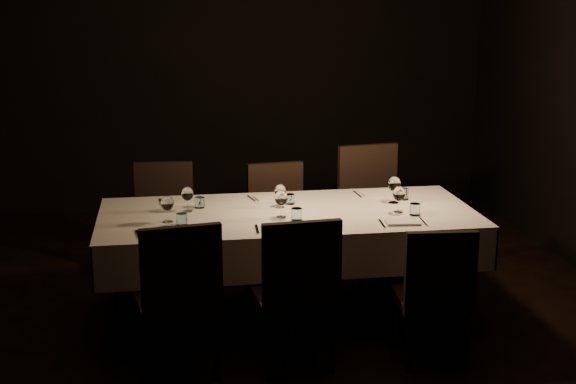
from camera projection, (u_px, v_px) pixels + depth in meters
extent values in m
cube|color=black|center=(288.00, 318.00, 5.58)|extent=(5.00, 6.00, 0.01)
cube|color=black|center=(242.00, 63.00, 8.08)|extent=(5.00, 0.01, 3.00)
cube|color=black|center=(447.00, 241.00, 2.34)|extent=(5.00, 0.01, 3.00)
cube|color=black|center=(288.00, 216.00, 5.40)|extent=(2.40, 1.00, 0.04)
cylinder|color=black|center=(119.00, 301.00, 4.92)|extent=(0.07, 0.07, 0.71)
cylinder|color=black|center=(124.00, 258.00, 5.72)|extent=(0.07, 0.07, 0.71)
cylinder|color=black|center=(466.00, 281.00, 5.26)|extent=(0.07, 0.07, 0.71)
cylinder|color=black|center=(426.00, 243.00, 6.06)|extent=(0.07, 0.07, 0.71)
cube|color=beige|center=(288.00, 213.00, 5.39)|extent=(2.52, 1.12, 0.01)
cube|color=beige|center=(277.00, 212.00, 5.96)|extent=(2.52, 0.01, 0.28)
cube|color=beige|center=(302.00, 260.00, 4.90)|extent=(2.52, 0.01, 0.28)
cube|color=beige|center=(465.00, 225.00, 5.62)|extent=(0.01, 1.12, 0.28)
cube|color=beige|center=(99.00, 242.00, 5.24)|extent=(0.01, 1.12, 0.28)
cylinder|color=black|center=(203.00, 323.00, 4.99)|extent=(0.04, 0.04, 0.40)
cylinder|color=black|center=(216.00, 348.00, 4.64)|extent=(0.04, 0.04, 0.40)
cylinder|color=black|center=(142.00, 331.00, 4.88)|extent=(0.04, 0.04, 0.40)
cylinder|color=black|center=(151.00, 357.00, 4.53)|extent=(0.04, 0.04, 0.40)
cube|color=black|center=(177.00, 303.00, 4.70)|extent=(0.52, 0.52, 0.06)
cube|color=black|center=(182.00, 269.00, 4.45)|extent=(0.46, 0.12, 0.50)
cube|color=beige|center=(160.00, 233.00, 4.90)|extent=(0.23, 0.16, 0.02)
cube|color=silver|center=(138.00, 235.00, 4.88)|extent=(0.04, 0.19, 0.01)
cube|color=silver|center=(183.00, 233.00, 4.92)|extent=(0.04, 0.19, 0.01)
cylinder|color=#C9EBF2|center=(182.00, 219.00, 5.08)|extent=(0.07, 0.07, 0.08)
cylinder|color=white|center=(168.00, 222.00, 5.15)|extent=(0.07, 0.07, 0.00)
cylinder|color=white|center=(168.00, 215.00, 5.14)|extent=(0.01, 0.01, 0.08)
ellipsoid|color=white|center=(167.00, 203.00, 5.12)|extent=(0.08, 0.08, 0.10)
cylinder|color=black|center=(315.00, 318.00, 5.06)|extent=(0.04, 0.04, 0.40)
cylinder|color=black|center=(332.00, 343.00, 4.71)|extent=(0.04, 0.04, 0.40)
cylinder|color=black|center=(256.00, 324.00, 4.98)|extent=(0.04, 0.04, 0.40)
cylinder|color=black|center=(269.00, 349.00, 4.62)|extent=(0.04, 0.04, 0.40)
cube|color=black|center=(293.00, 297.00, 4.79)|extent=(0.50, 0.50, 0.06)
cube|color=black|center=(302.00, 264.00, 4.53)|extent=(0.46, 0.09, 0.50)
cube|color=beige|center=(279.00, 228.00, 5.01)|extent=(0.23, 0.15, 0.02)
cube|color=silver|center=(257.00, 229.00, 4.99)|extent=(0.02, 0.20, 0.01)
cube|color=silver|center=(301.00, 227.00, 5.03)|extent=(0.02, 0.20, 0.01)
cylinder|color=#C9EBF2|center=(297.00, 214.00, 5.19)|extent=(0.07, 0.07, 0.08)
cylinder|color=white|center=(281.00, 217.00, 5.27)|extent=(0.07, 0.07, 0.00)
cylinder|color=white|center=(281.00, 210.00, 5.25)|extent=(0.01, 0.01, 0.08)
ellipsoid|color=white|center=(281.00, 198.00, 5.23)|extent=(0.09, 0.09, 0.10)
cylinder|color=black|center=(450.00, 319.00, 5.09)|extent=(0.04, 0.04, 0.36)
cylinder|color=black|center=(465.00, 342.00, 4.76)|extent=(0.04, 0.04, 0.36)
cylinder|color=black|center=(397.00, 321.00, 5.06)|extent=(0.04, 0.04, 0.36)
cylinder|color=black|center=(409.00, 344.00, 4.74)|extent=(0.04, 0.04, 0.36)
cube|color=black|center=(431.00, 299.00, 4.86)|extent=(0.45, 0.45, 0.05)
cube|color=black|center=(441.00, 269.00, 4.63)|extent=(0.42, 0.08, 0.45)
cube|color=beige|center=(403.00, 222.00, 5.13)|extent=(0.23, 0.16, 0.02)
cube|color=silver|center=(382.00, 224.00, 5.11)|extent=(0.03, 0.20, 0.01)
cube|color=silver|center=(423.00, 222.00, 5.15)|extent=(0.03, 0.20, 0.01)
cylinder|color=#C9EBF2|center=(415.00, 209.00, 5.31)|extent=(0.07, 0.07, 0.08)
cylinder|color=white|center=(398.00, 212.00, 5.38)|extent=(0.07, 0.07, 0.00)
cylinder|color=white|center=(399.00, 206.00, 5.37)|extent=(0.01, 0.01, 0.08)
ellipsoid|color=white|center=(399.00, 194.00, 5.35)|extent=(0.09, 0.09, 0.10)
cylinder|color=black|center=(139.00, 270.00, 5.95)|extent=(0.04, 0.04, 0.39)
cylinder|color=black|center=(143.00, 254.00, 6.30)|extent=(0.04, 0.04, 0.39)
cylinder|color=black|center=(188.00, 268.00, 5.98)|extent=(0.04, 0.04, 0.39)
cylinder|color=black|center=(190.00, 253.00, 6.33)|extent=(0.04, 0.04, 0.39)
cube|color=black|center=(164.00, 233.00, 6.08)|extent=(0.47, 0.47, 0.06)
cube|color=black|center=(164.00, 193.00, 6.20)|extent=(0.45, 0.08, 0.48)
cube|color=beige|center=(180.00, 201.00, 5.65)|extent=(0.22, 0.16, 0.01)
cube|color=silver|center=(161.00, 202.00, 5.63)|extent=(0.03, 0.19, 0.01)
cube|color=silver|center=(199.00, 201.00, 5.67)|extent=(0.03, 0.19, 0.01)
cylinder|color=#C9EBF2|center=(200.00, 202.00, 5.49)|extent=(0.07, 0.07, 0.07)
cylinder|color=white|center=(188.00, 211.00, 5.41)|extent=(0.06, 0.06, 0.00)
cylinder|color=white|center=(188.00, 205.00, 5.39)|extent=(0.01, 0.01, 0.08)
ellipsoid|color=white|center=(187.00, 194.00, 5.38)|extent=(0.08, 0.08, 0.09)
cylinder|color=black|center=(264.00, 269.00, 5.98)|extent=(0.04, 0.04, 0.38)
cylinder|color=black|center=(254.00, 254.00, 6.32)|extent=(0.04, 0.04, 0.38)
cylinder|color=black|center=(310.00, 265.00, 6.07)|extent=(0.04, 0.04, 0.38)
cylinder|color=black|center=(298.00, 250.00, 6.40)|extent=(0.04, 0.04, 0.38)
cube|color=black|center=(281.00, 232.00, 6.14)|extent=(0.48, 0.48, 0.06)
cube|color=black|center=(275.00, 193.00, 6.25)|extent=(0.44, 0.10, 0.48)
cube|color=beige|center=(269.00, 197.00, 5.74)|extent=(0.22, 0.17, 0.01)
cube|color=silver|center=(251.00, 199.00, 5.72)|extent=(0.05, 0.18, 0.01)
cube|color=silver|center=(286.00, 197.00, 5.76)|extent=(0.05, 0.18, 0.01)
cylinder|color=#C9EBF2|center=(290.00, 199.00, 5.58)|extent=(0.06, 0.06, 0.07)
cylinder|color=white|center=(280.00, 207.00, 5.50)|extent=(0.06, 0.06, 0.00)
cylinder|color=white|center=(280.00, 202.00, 5.49)|extent=(0.01, 0.01, 0.08)
ellipsoid|color=white|center=(280.00, 191.00, 5.47)|extent=(0.08, 0.08, 0.09)
cylinder|color=black|center=(362.00, 262.00, 6.07)|extent=(0.04, 0.04, 0.43)
cylinder|color=black|center=(343.00, 246.00, 6.45)|extent=(0.04, 0.04, 0.43)
cylinder|color=black|center=(412.00, 256.00, 6.19)|extent=(0.04, 0.04, 0.43)
cylinder|color=black|center=(390.00, 241.00, 6.57)|extent=(0.04, 0.04, 0.43)
cube|color=black|center=(377.00, 221.00, 6.26)|extent=(0.56, 0.56, 0.06)
cube|color=black|center=(367.00, 178.00, 6.38)|extent=(0.49, 0.12, 0.53)
cube|color=beige|center=(377.00, 193.00, 5.86)|extent=(0.24, 0.16, 0.02)
cube|color=silver|center=(357.00, 194.00, 5.84)|extent=(0.03, 0.21, 0.01)
cube|color=silver|center=(396.00, 193.00, 5.88)|extent=(0.02, 0.21, 0.01)
cylinder|color=#C9EBF2|center=(403.00, 194.00, 5.70)|extent=(0.07, 0.07, 0.08)
cylinder|color=white|center=(394.00, 202.00, 5.62)|extent=(0.07, 0.07, 0.00)
cylinder|color=white|center=(394.00, 196.00, 5.61)|extent=(0.01, 0.01, 0.09)
ellipsoid|color=white|center=(394.00, 184.00, 5.59)|extent=(0.09, 0.09, 0.11)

